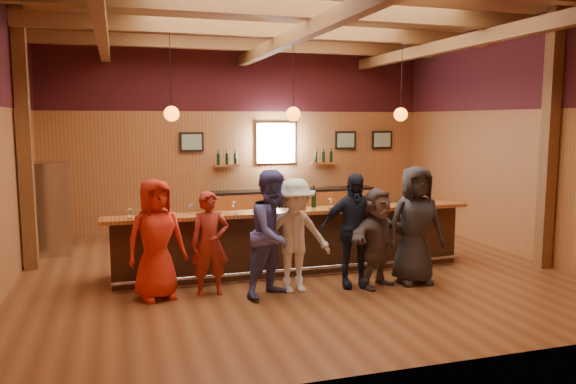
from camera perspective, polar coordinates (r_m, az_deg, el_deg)
The scene contains 27 objects.
room at distance 9.53m, azimuth 0.43°, elevation 11.00°, with size 9.04×9.00×4.52m.
bar_counter at distance 9.83m, azimuth 0.35°, elevation -4.90°, with size 6.30×1.07×1.11m.
back_bar_cabinet at distance 13.53m, azimuth 0.65°, elevation -1.71°, with size 4.00×0.52×0.95m.
window at distance 13.48m, azimuth -1.26°, elevation 4.98°, with size 0.95×0.09×0.95m.
framed_pictures at distance 13.72m, azimuth 2.25°, elevation 5.23°, with size 5.35×0.05×0.45m.
wine_shelves at distance 13.44m, azimuth -1.18°, elevation 3.14°, with size 3.00×0.18×0.30m.
pendant_lights at distance 9.45m, azimuth 0.53°, elevation 7.97°, with size 4.24×0.24×1.37m.
stainless_fridge at distance 11.81m, azimuth -22.89°, elevation -1.54°, with size 0.70×0.70×1.80m, color silver.
customer_orange at distance 8.38m, azimuth -13.26°, elevation -4.70°, with size 0.87×0.56×1.77m, color red.
customer_redvest at distance 8.46m, azimuth -7.93°, elevation -5.19°, with size 0.57×0.37×1.56m, color maroon.
customer_denim at distance 8.29m, azimuth -1.41°, elevation -4.23°, with size 0.92×0.71×1.89m, color #4F529E.
customer_white at distance 8.50m, azimuth 0.70°, elevation -4.45°, with size 1.12×0.64×1.74m, color silver.
customer_navy at distance 8.82m, azimuth 6.66°, elevation -3.88°, with size 1.05×0.44×1.80m, color #171E2F.
customer_brown at distance 8.86m, azimuth 9.07°, elevation -4.60°, with size 1.46×0.46×1.57m, color #544643.
customer_dark at distance 9.16m, azimuth 12.82°, elevation -3.30°, with size 0.92×0.60×1.89m, color #27272A.
bartender at distance 10.93m, azimuth -0.54°, elevation -2.49°, with size 0.54×0.35×1.48m, color black.
ice_bucket at distance 9.43m, azimuth 1.28°, elevation -1.10°, with size 0.20×0.20×0.22m, color brown.
bottle_a at distance 9.65m, azimuth 2.64°, elevation -0.68°, with size 0.08×0.08×0.38m.
bottle_b at distance 9.81m, azimuth 6.40°, elevation -0.58°, with size 0.08×0.08×0.38m.
glass_a at distance 8.88m, azimuth -15.80°, elevation -1.89°, with size 0.07×0.07×0.16m.
glass_b at distance 9.00m, azimuth -12.05°, elevation -1.50°, with size 0.08×0.08×0.19m.
glass_c at distance 9.10m, azimuth -9.83°, elevation -1.48°, with size 0.07×0.07×0.16m.
glass_d at distance 9.01m, azimuth -5.50°, elevation -1.32°, with size 0.09×0.09×0.20m.
glass_e at distance 9.28m, azimuth -0.37°, elevation -1.22°, with size 0.07×0.07×0.16m.
glass_f at distance 9.55m, azimuth 4.31°, elevation -0.91°, with size 0.08×0.08×0.18m.
glass_g at distance 9.91m, azimuth 8.11°, elevation -0.74°, with size 0.07×0.07×0.16m.
glass_h at distance 10.16m, azimuth 12.22°, elevation -0.48°, with size 0.09×0.09×0.20m.
Camera 1 is at (-2.83, -9.02, 2.61)m, focal length 35.00 mm.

